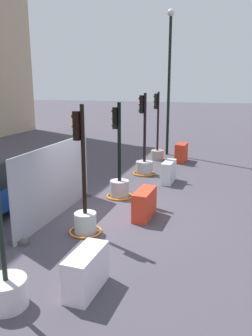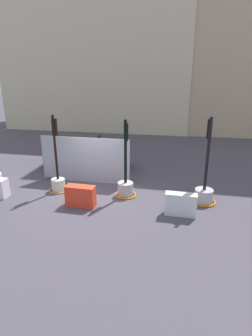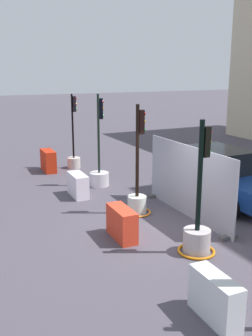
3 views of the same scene
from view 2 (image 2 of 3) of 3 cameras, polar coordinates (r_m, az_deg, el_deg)
ground_plane at (r=11.78m, az=-7.46°, el=-5.25°), size 120.00×120.00×0.00m
traffic_light_2 at (r=12.10m, az=-13.95°, el=-1.86°), size 0.85×0.85×3.26m
traffic_light_3 at (r=11.30m, az=-0.10°, el=-3.22°), size 0.89×0.89×3.15m
traffic_light_4 at (r=11.12m, az=15.92°, el=-4.31°), size 0.96×0.96×3.36m
construction_barrier_2 at (r=10.63m, az=-9.41°, el=-5.75°), size 1.13×0.46×0.81m
construction_barrier_3 at (r=10.02m, az=11.27°, el=-7.41°), size 1.13×0.41×0.82m
car_blue_estate at (r=14.84m, az=-8.70°, el=3.17°), size 4.27×2.21×1.64m
building_main_facade at (r=27.99m, az=-4.58°, el=21.10°), size 16.83×9.66×11.67m
building_corner_block at (r=27.75m, az=24.75°, el=26.27°), size 14.53×9.33×18.07m
site_fence_panel at (r=12.76m, az=-8.50°, el=1.46°), size 4.18×0.50×2.10m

